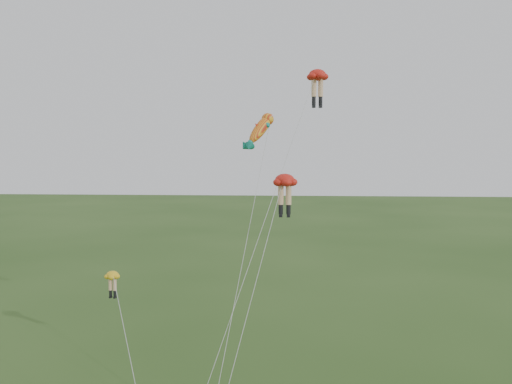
{
  "coord_description": "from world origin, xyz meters",
  "views": [
    {
      "loc": [
        5.06,
        -29.16,
        15.55
      ],
      "look_at": [
        2.75,
        6.0,
        12.72
      ],
      "focal_mm": 40.0,
      "sensor_mm": 36.0,
      "label": 1
    }
  ],
  "objects": [
    {
      "name": "legs_kite_red_mid",
      "position": [
        4.51,
        4.44,
        13.19
      ],
      "size": [
        4.48,
        7.62,
        13.94
      ],
      "rotation": [
        0.0,
        0.0,
        -0.05
      ],
      "color": "red",
      "rests_on": "ground"
    },
    {
      "name": "legs_kite_yellow",
      "position": [
        -5.94,
        4.67,
        7.13
      ],
      "size": [
        5.53,
        10.0,
        7.82
      ],
      "rotation": [
        0.0,
        0.0,
        -0.21
      ],
      "color": "yellow",
      "rests_on": "ground"
    },
    {
      "name": "fish_kite",
      "position": [
        2.83,
        9.74,
        16.67
      ],
      "size": [
        3.56,
        11.3,
        18.09
      ],
      "rotation": [
        0.78,
        0.0,
        -0.75
      ],
      "color": "gold",
      "rests_on": "ground"
    },
    {
      "name": "legs_kite_red_high",
      "position": [
        6.61,
        11.25,
        20.07
      ],
      "size": [
        8.1,
        12.01,
        20.94
      ],
      "rotation": [
        0.0,
        0.0,
        0.16
      ],
      "color": "red",
      "rests_on": "ground"
    }
  ]
}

